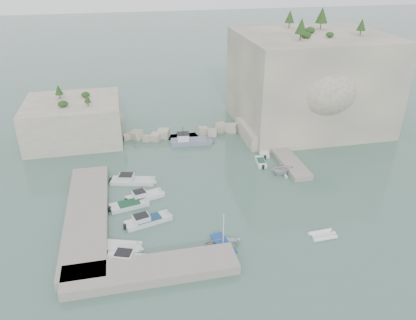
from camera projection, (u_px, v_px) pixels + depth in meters
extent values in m
plane|color=#496E60|center=(217.00, 199.00, 54.83)|extent=(400.00, 400.00, 0.00)
cube|color=beige|center=(309.00, 81.00, 75.30)|extent=(26.00, 22.00, 17.00)
cube|color=beige|center=(265.00, 132.00, 72.37)|extent=(8.00, 10.00, 2.50)
cube|color=beige|center=(74.00, 120.00, 71.20)|extent=(16.00, 14.00, 7.00)
cube|color=#9E9689|center=(87.00, 216.00, 50.50)|extent=(5.00, 24.00, 1.10)
cube|color=#9E9689|center=(151.00, 270.00, 41.82)|extent=(18.00, 4.00, 1.10)
cube|color=#9E9689|center=(284.00, 155.00, 65.90)|extent=(3.00, 16.00, 0.80)
cube|color=beige|center=(184.00, 133.00, 73.46)|extent=(28.00, 3.00, 1.40)
imported|color=white|center=(223.00, 247.00, 45.96)|extent=(5.13, 4.17, 0.93)
imported|color=silver|center=(281.00, 174.00, 61.26)|extent=(3.88, 3.40, 1.96)
imported|color=white|center=(260.00, 145.00, 70.18)|extent=(4.09, 2.20, 1.50)
cylinder|color=white|center=(223.00, 229.00, 44.79)|extent=(0.10, 0.10, 4.20)
cone|color=#1E4219|center=(301.00, 26.00, 65.09)|extent=(1.96, 1.96, 2.45)
cone|color=#1E4219|center=(322.00, 15.00, 74.28)|extent=(2.24, 2.24, 2.80)
cone|color=#1E4219|center=(362.00, 24.00, 69.31)|extent=(1.57, 1.57, 1.96)
cone|color=#1E4219|center=(290.00, 16.00, 76.18)|extent=(1.79, 1.79, 2.24)
cone|color=#1E4219|center=(59.00, 90.00, 70.22)|extent=(1.40, 1.40, 1.75)
cone|color=#1E4219|center=(87.00, 98.00, 66.97)|extent=(1.12, 1.12, 1.40)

